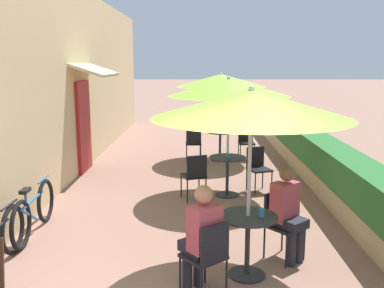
{
  "coord_description": "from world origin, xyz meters",
  "views": [
    {
      "loc": [
        0.27,
        -3.05,
        2.52
      ],
      "look_at": [
        0.15,
        4.86,
        1.0
      ],
      "focal_mm": 40.0,
      "sensor_mm": 36.0,
      "label": 1
    }
  ],
  "objects_px": {
    "patio_table_near": "(248,235)",
    "seated_patron_near_right": "(201,235)",
    "bicycle_second": "(34,211)",
    "cafe_chair_far_left": "(246,140)",
    "coffee_cup_near": "(261,213)",
    "cafe_chair_mid_left": "(258,165)",
    "cafe_chair_far_right": "(194,141)",
    "cafe_chair_near_left": "(280,220)",
    "cafe_chair_mid_right": "(195,173)",
    "patio_umbrella_mid": "(229,87)",
    "coffee_cup_mid": "(229,156)",
    "seated_patron_near_left": "(288,209)",
    "patio_table_far": "(220,141)",
    "coffee_cup_far": "(218,129)",
    "patio_umbrella_far": "(221,80)",
    "patio_umbrella_near": "(251,104)",
    "patio_table_mid": "(227,169)",
    "cafe_chair_near_right": "(208,253)"
  },
  "relations": [
    {
      "from": "patio_table_near",
      "to": "seated_patron_near_right",
      "type": "xyz_separation_m",
      "value": [
        -0.55,
        -0.41,
        0.17
      ]
    },
    {
      "from": "seated_patron_near_right",
      "to": "bicycle_second",
      "type": "distance_m",
      "value": 2.96
    },
    {
      "from": "cafe_chair_far_left",
      "to": "bicycle_second",
      "type": "height_order",
      "value": "cafe_chair_far_left"
    },
    {
      "from": "seated_patron_near_right",
      "to": "coffee_cup_near",
      "type": "height_order",
      "value": "seated_patron_near_right"
    },
    {
      "from": "bicycle_second",
      "to": "cafe_chair_mid_left",
      "type": "bearing_deg",
      "value": 30.36
    },
    {
      "from": "cafe_chair_far_right",
      "to": "cafe_chair_near_left",
      "type": "bearing_deg",
      "value": -80.08
    },
    {
      "from": "cafe_chair_mid_right",
      "to": "patio_umbrella_mid",
      "type": "bearing_deg",
      "value": 6.35
    },
    {
      "from": "patio_umbrella_mid",
      "to": "coffee_cup_mid",
      "type": "relative_size",
      "value": 25.19
    },
    {
      "from": "coffee_cup_near",
      "to": "cafe_chair_mid_left",
      "type": "xyz_separation_m",
      "value": [
        0.43,
        3.47,
        -0.28
      ]
    },
    {
      "from": "cafe_chair_far_right",
      "to": "bicycle_second",
      "type": "height_order",
      "value": "cafe_chair_far_right"
    },
    {
      "from": "seated_patron_near_left",
      "to": "cafe_chair_mid_right",
      "type": "bearing_deg",
      "value": -103.29
    },
    {
      "from": "patio_table_far",
      "to": "coffee_cup_far",
      "type": "bearing_deg",
      "value": 123.93
    },
    {
      "from": "patio_umbrella_far",
      "to": "cafe_chair_far_left",
      "type": "relative_size",
      "value": 2.61
    },
    {
      "from": "patio_umbrella_far",
      "to": "cafe_chair_far_right",
      "type": "bearing_deg",
      "value": -171.4
    },
    {
      "from": "patio_umbrella_near",
      "to": "patio_table_mid",
      "type": "distance_m",
      "value": 3.5
    },
    {
      "from": "patio_umbrella_near",
      "to": "patio_umbrella_far",
      "type": "xyz_separation_m",
      "value": [
        -0.03,
        6.11,
        0.0
      ]
    },
    {
      "from": "patio_umbrella_mid",
      "to": "cafe_chair_far_left",
      "type": "height_order",
      "value": "patio_umbrella_mid"
    },
    {
      "from": "cafe_chair_mid_left",
      "to": "cafe_chair_mid_right",
      "type": "distance_m",
      "value": 1.38
    },
    {
      "from": "coffee_cup_far",
      "to": "seated_patron_near_left",
      "type": "bearing_deg",
      "value": -83.74
    },
    {
      "from": "patio_umbrella_mid",
      "to": "patio_umbrella_far",
      "type": "height_order",
      "value": "same"
    },
    {
      "from": "coffee_cup_near",
      "to": "patio_umbrella_mid",
      "type": "relative_size",
      "value": 0.04
    },
    {
      "from": "patio_table_near",
      "to": "patio_table_far",
      "type": "xyz_separation_m",
      "value": [
        -0.03,
        6.11,
        0.0
      ]
    },
    {
      "from": "patio_umbrella_mid",
      "to": "cafe_chair_far_right",
      "type": "relative_size",
      "value": 2.61
    },
    {
      "from": "coffee_cup_near",
      "to": "coffee_cup_mid",
      "type": "distance_m",
      "value": 3.05
    },
    {
      "from": "cafe_chair_mid_left",
      "to": "patio_umbrella_far",
      "type": "xyz_separation_m",
      "value": [
        -0.61,
        2.67,
        1.54
      ]
    },
    {
      "from": "cafe_chair_near_left",
      "to": "coffee_cup_mid",
      "type": "distance_m",
      "value": 2.59
    },
    {
      "from": "patio_umbrella_near",
      "to": "coffee_cup_mid",
      "type": "distance_m",
      "value": 3.28
    },
    {
      "from": "cafe_chair_mid_left",
      "to": "cafe_chair_far_left",
      "type": "height_order",
      "value": "same"
    },
    {
      "from": "cafe_chair_near_left",
      "to": "cafe_chair_mid_left",
      "type": "relative_size",
      "value": 1.0
    },
    {
      "from": "coffee_cup_near",
      "to": "patio_umbrella_far",
      "type": "relative_size",
      "value": 0.04
    },
    {
      "from": "patio_umbrella_near",
      "to": "seated_patron_near_left",
      "type": "height_order",
      "value": "patio_umbrella_near"
    },
    {
      "from": "cafe_chair_mid_left",
      "to": "coffee_cup_near",
      "type": "bearing_deg",
      "value": 62.35
    },
    {
      "from": "cafe_chair_mid_right",
      "to": "cafe_chair_far_left",
      "type": "xyz_separation_m",
      "value": [
        1.31,
        3.39,
        0.0
      ]
    },
    {
      "from": "cafe_chair_near_left",
      "to": "seated_patron_near_left",
      "type": "bearing_deg",
      "value": 90.0
    },
    {
      "from": "cafe_chair_near_right",
      "to": "patio_table_far",
      "type": "xyz_separation_m",
      "value": [
        0.45,
        6.61,
        0.0
      ]
    },
    {
      "from": "cafe_chair_near_left",
      "to": "patio_umbrella_far",
      "type": "distance_m",
      "value": 5.85
    },
    {
      "from": "cafe_chair_far_right",
      "to": "patio_table_far",
      "type": "bearing_deg",
      "value": 6.35
    },
    {
      "from": "patio_umbrella_mid",
      "to": "cafe_chair_mid_left",
      "type": "relative_size",
      "value": 2.61
    },
    {
      "from": "patio_table_near",
      "to": "patio_umbrella_near",
      "type": "relative_size",
      "value": 0.33
    },
    {
      "from": "bicycle_second",
      "to": "patio_table_near",
      "type": "bearing_deg",
      "value": -23.43
    },
    {
      "from": "patio_table_mid",
      "to": "bicycle_second",
      "type": "relative_size",
      "value": 0.44
    },
    {
      "from": "patio_table_mid",
      "to": "cafe_chair_mid_left",
      "type": "bearing_deg",
      "value": 26.87
    },
    {
      "from": "seated_patron_near_left",
      "to": "cafe_chair_mid_left",
      "type": "distance_m",
      "value": 3.04
    },
    {
      "from": "patio_umbrella_mid",
      "to": "patio_table_mid",
      "type": "bearing_deg",
      "value": 0.0
    },
    {
      "from": "coffee_cup_mid",
      "to": "bicycle_second",
      "type": "distance_m",
      "value": 3.53
    },
    {
      "from": "coffee_cup_mid",
      "to": "cafe_chair_far_right",
      "type": "bearing_deg",
      "value": 103.07
    },
    {
      "from": "patio_umbrella_near",
      "to": "patio_table_far",
      "type": "relative_size",
      "value": 3.0
    },
    {
      "from": "cafe_chair_mid_right",
      "to": "cafe_chair_near_right",
      "type": "bearing_deg",
      "value": -107.58
    },
    {
      "from": "coffee_cup_mid",
      "to": "cafe_chair_mid_right",
      "type": "bearing_deg",
      "value": -162.17
    },
    {
      "from": "patio_umbrella_near",
      "to": "cafe_chair_near_left",
      "type": "distance_m",
      "value": 1.69
    }
  ]
}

